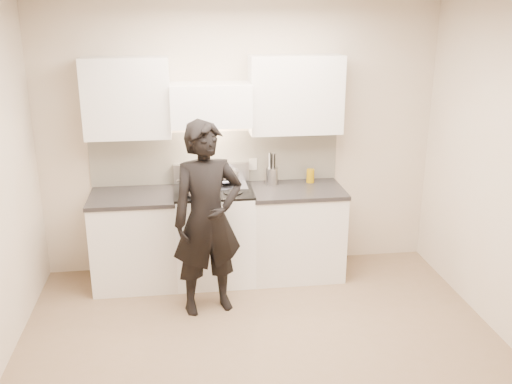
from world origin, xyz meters
TOP-DOWN VIEW (x-y plane):
  - ground_plane at (0.00, 0.00)m, footprint 4.00×4.00m
  - room_shell at (-0.06, 0.37)m, footprint 4.04×3.54m
  - stove at (-0.30, 1.42)m, footprint 0.76×0.65m
  - counter_right at (0.53, 1.43)m, footprint 0.92×0.67m
  - counter_left at (-1.08, 1.43)m, footprint 0.82×0.67m
  - wok at (-0.19, 1.56)m, footprint 0.31×0.39m
  - stock_pot at (-0.48, 1.28)m, footprint 0.33×0.27m
  - utensil_crock at (0.30, 1.59)m, footprint 0.12×0.12m
  - spice_jar at (0.32, 1.65)m, footprint 0.04×0.04m
  - oil_glass at (0.71, 1.60)m, footprint 0.08×0.08m
  - person at (-0.39, 0.80)m, footprint 0.72×0.56m

SIDE VIEW (x-z plane):
  - ground_plane at x=0.00m, z-range 0.00..0.00m
  - counter_right at x=0.53m, z-range 0.00..0.92m
  - counter_left at x=-1.08m, z-range 0.00..0.92m
  - stove at x=-0.30m, z-range 0.00..0.95m
  - person at x=-0.39m, z-range 0.00..1.74m
  - spice_jar at x=0.32m, z-range 0.92..1.01m
  - oil_glass at x=0.71m, z-range 0.92..1.06m
  - utensil_crock at x=0.30m, z-range 0.86..1.18m
  - stock_pot at x=-0.48m, z-range 0.96..1.12m
  - wok at x=-0.19m, z-range 0.92..1.17m
  - room_shell at x=-0.06m, z-range 0.25..2.95m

